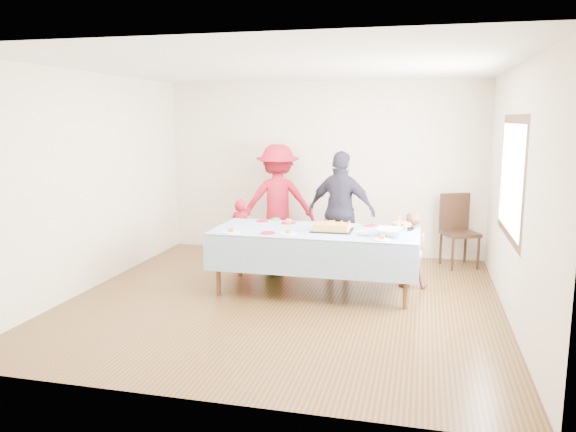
# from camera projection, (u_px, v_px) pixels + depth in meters

# --- Properties ---
(ground) EXTENTS (5.00, 5.00, 0.00)m
(ground) POSITION_uv_depth(u_px,v_px,m) (284.00, 300.00, 6.68)
(ground) COLOR #4E2D16
(ground) RESTS_ON ground
(room_walls) EXTENTS (5.04, 5.04, 2.72)m
(room_walls) POSITION_uv_depth(u_px,v_px,m) (289.00, 151.00, 6.36)
(room_walls) COLOR beige
(room_walls) RESTS_ON ground
(party_table) EXTENTS (2.50, 1.10, 0.78)m
(party_table) POSITION_uv_depth(u_px,v_px,m) (315.00, 234.00, 6.89)
(party_table) COLOR #52301C
(party_table) RESTS_ON ground
(birthday_cake) EXTENTS (0.49, 0.38, 0.09)m
(birthday_cake) POSITION_uv_depth(u_px,v_px,m) (332.00, 228.00, 6.82)
(birthday_cake) COLOR black
(birthday_cake) RESTS_ON party_table
(rolls_tray) EXTENTS (0.31, 0.31, 0.09)m
(rolls_tray) POSITION_uv_depth(u_px,v_px,m) (401.00, 226.00, 6.93)
(rolls_tray) COLOR black
(rolls_tray) RESTS_ON party_table
(punch_bowl) EXTENTS (0.36, 0.36, 0.09)m
(punch_bowl) POSITION_uv_depth(u_px,v_px,m) (391.00, 232.00, 6.52)
(punch_bowl) COLOR silver
(punch_bowl) RESTS_ON party_table
(party_hat) EXTENTS (0.09, 0.09, 0.16)m
(party_hat) POSITION_uv_depth(u_px,v_px,m) (399.00, 220.00, 7.07)
(party_hat) COLOR silver
(party_hat) RESTS_ON party_table
(fork_pile) EXTENTS (0.24, 0.18, 0.07)m
(fork_pile) POSITION_uv_depth(u_px,v_px,m) (364.00, 232.00, 6.57)
(fork_pile) COLOR white
(fork_pile) RESTS_ON party_table
(plate_red_far_a) EXTENTS (0.16, 0.16, 0.01)m
(plate_red_far_a) POSITION_uv_depth(u_px,v_px,m) (262.00, 221.00, 7.44)
(plate_red_far_a) COLOR red
(plate_red_far_a) RESTS_ON party_table
(plate_red_far_b) EXTENTS (0.20, 0.20, 0.01)m
(plate_red_far_b) POSITION_uv_depth(u_px,v_px,m) (289.00, 223.00, 7.31)
(plate_red_far_b) COLOR red
(plate_red_far_b) RESTS_ON party_table
(plate_red_far_c) EXTENTS (0.19, 0.19, 0.01)m
(plate_red_far_c) POSITION_uv_depth(u_px,v_px,m) (331.00, 225.00, 7.19)
(plate_red_far_c) COLOR red
(plate_red_far_c) RESTS_ON party_table
(plate_red_far_d) EXTENTS (0.16, 0.16, 0.01)m
(plate_red_far_d) POSITION_uv_depth(u_px,v_px,m) (371.00, 226.00, 7.13)
(plate_red_far_d) COLOR red
(plate_red_far_d) RESTS_ON party_table
(plate_red_near) EXTENTS (0.17, 0.17, 0.01)m
(plate_red_near) POSITION_uv_depth(u_px,v_px,m) (268.00, 233.00, 6.68)
(plate_red_near) COLOR red
(plate_red_near) RESTS_ON party_table
(plate_white_left) EXTENTS (0.21, 0.21, 0.01)m
(plate_white_left) POSITION_uv_depth(u_px,v_px,m) (231.00, 232.00, 6.71)
(plate_white_left) COLOR white
(plate_white_left) RESTS_ON party_table
(plate_white_mid) EXTENTS (0.21, 0.21, 0.01)m
(plate_white_mid) POSITION_uv_depth(u_px,v_px,m) (288.00, 234.00, 6.64)
(plate_white_mid) COLOR white
(plate_white_mid) RESTS_ON party_table
(plate_white_right) EXTENTS (0.20, 0.20, 0.01)m
(plate_white_right) POSITION_uv_depth(u_px,v_px,m) (382.00, 239.00, 6.32)
(plate_white_right) COLOR white
(plate_white_right) RESTS_ON party_table
(dining_chair) EXTENTS (0.60, 0.60, 1.05)m
(dining_chair) POSITION_uv_depth(u_px,v_px,m) (457.00, 226.00, 8.16)
(dining_chair) COLOR black
(dining_chair) RESTS_ON ground
(toddler_left) EXTENTS (0.40, 0.31, 0.96)m
(toddler_left) POSITION_uv_depth(u_px,v_px,m) (241.00, 231.00, 8.28)
(toddler_left) COLOR red
(toddler_left) RESTS_ON ground
(toddler_mid) EXTENTS (0.45, 0.34, 0.81)m
(toddler_mid) POSITION_uv_depth(u_px,v_px,m) (275.00, 247.00, 7.65)
(toddler_mid) COLOR #287933
(toddler_mid) RESTS_ON ground
(toddler_right) EXTENTS (0.50, 0.41, 0.96)m
(toddler_right) POSITION_uv_depth(u_px,v_px,m) (410.00, 250.00, 7.13)
(toddler_right) COLOR #AB7350
(toddler_right) RESTS_ON ground
(adult_left) EXTENTS (1.25, 0.90, 1.74)m
(adult_left) POSITION_uv_depth(u_px,v_px,m) (278.00, 201.00, 8.66)
(adult_left) COLOR red
(adult_left) RESTS_ON ground
(adult_right) EXTENTS (1.06, 0.64, 1.69)m
(adult_right) POSITION_uv_depth(u_px,v_px,m) (341.00, 211.00, 7.86)
(adult_right) COLOR #322D3E
(adult_right) RESTS_ON ground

